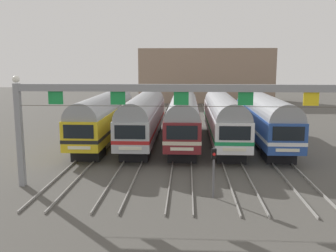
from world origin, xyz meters
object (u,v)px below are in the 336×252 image
commuter_train_yellow (105,115)px  commuter_train_white (223,116)px  commuter_train_stainless (144,115)px  yard_signal_mast (214,163)px  commuter_train_maroon (183,116)px  catenary_gantry (181,105)px  commuter_train_blue (264,116)px

commuter_train_yellow → commuter_train_white: bearing=-0.0°
commuter_train_stainless → commuter_train_white: 7.67m
commuter_train_white → yard_signal_mast: commuter_train_white is taller
commuter_train_maroon → yard_signal_mast: bearing=-82.7°
commuter_train_stainless → commuter_train_white: size_ratio=1.00×
commuter_train_white → yard_signal_mast: (-1.92, -15.04, -0.62)m
catenary_gantry → commuter_train_blue: bearing=60.4°
commuter_train_yellow → commuter_train_blue: (15.33, 0.00, 0.00)m
commuter_train_maroon → commuter_train_blue: size_ratio=1.00×
commuter_train_maroon → yard_signal_mast: 15.18m
commuter_train_yellow → yard_signal_mast: (9.58, -15.05, -0.62)m
commuter_train_maroon → yard_signal_mast: size_ratio=6.10×
commuter_train_yellow → commuter_train_stainless: 3.83m
catenary_gantry → yard_signal_mast: size_ratio=6.95×
commuter_train_yellow → catenary_gantry: bearing=-60.4°
commuter_train_yellow → yard_signal_mast: 17.85m
commuter_train_blue → catenary_gantry: bearing=-119.6°
commuter_train_yellow → yard_signal_mast: commuter_train_yellow is taller
commuter_train_stainless → yard_signal_mast: (5.75, -15.05, -0.62)m
commuter_train_stainless → yard_signal_mast: commuter_train_stainless is taller
commuter_train_maroon → commuter_train_stainless: bearing=180.0°
commuter_train_maroon → commuter_train_white: bearing=-0.1°
commuter_train_yellow → commuter_train_white: 11.50m
commuter_train_yellow → commuter_train_blue: same height
commuter_train_yellow → commuter_train_blue: 15.33m
commuter_train_yellow → commuter_train_stainless: bearing=0.0°
commuter_train_yellow → commuter_train_blue: bearing=0.0°
commuter_train_stainless → commuter_train_maroon: size_ratio=1.00×
commuter_train_maroon → catenary_gantry: bearing=-90.0°
commuter_train_stainless → commuter_train_white: bearing=-0.0°
catenary_gantry → commuter_train_stainless: bearing=105.9°
commuter_train_white → catenary_gantry: catenary_gantry is taller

